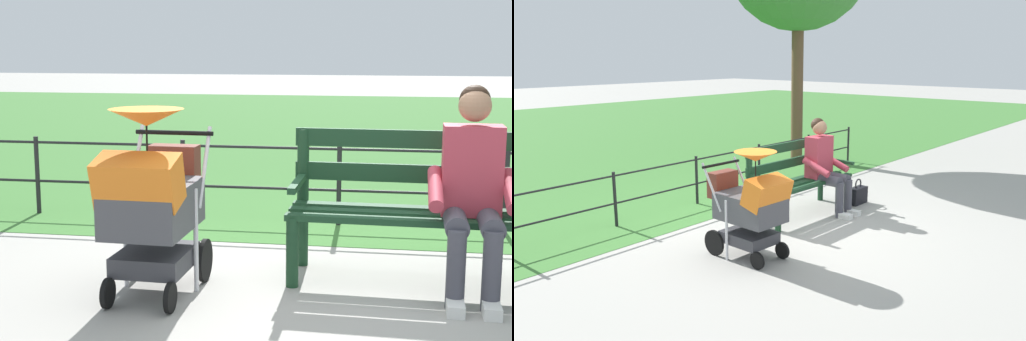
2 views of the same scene
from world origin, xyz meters
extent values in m
plane|color=#9E9B93|center=(0.00, 0.00, 0.00)|extent=(60.00, 60.00, 0.00)
cube|color=#3D7533|center=(0.00, -8.80, 0.00)|extent=(40.00, 16.00, 0.01)
cube|color=#193D23|center=(-0.57, -0.18, 0.45)|extent=(1.60, 0.15, 0.04)
cube|color=#193D23|center=(-0.56, 0.00, 0.45)|extent=(1.60, 0.15, 0.04)
cube|color=#193D23|center=(-0.56, 0.18, 0.45)|extent=(1.60, 0.15, 0.04)
cube|color=#193D23|center=(-0.57, -0.28, 0.67)|extent=(1.60, 0.08, 0.12)
cube|color=#193D23|center=(-0.57, -0.28, 0.90)|extent=(1.60, 0.08, 0.12)
cylinder|color=#193D23|center=(0.19, 0.18, 0.23)|extent=(0.08, 0.08, 0.45)
cylinder|color=#193D23|center=(0.18, -0.30, 0.47)|extent=(0.08, 0.08, 0.95)
cube|color=#193D23|center=(0.19, -0.02, 0.63)|extent=(0.07, 0.56, 0.04)
cylinder|color=#42424C|center=(-0.99, 0.22, 0.47)|extent=(0.15, 0.40, 0.14)
cylinder|color=#42424C|center=(-0.79, 0.22, 0.47)|extent=(0.15, 0.40, 0.14)
cylinder|color=#42424C|center=(-0.98, 0.42, 0.24)|extent=(0.11, 0.11, 0.47)
cylinder|color=#42424C|center=(-0.78, 0.42, 0.24)|extent=(0.11, 0.11, 0.47)
cube|color=silver|center=(-0.98, 0.50, 0.04)|extent=(0.11, 0.22, 0.07)
cube|color=silver|center=(-0.78, 0.50, 0.04)|extent=(0.11, 0.22, 0.07)
cube|color=#B23847|center=(-0.90, 0.00, 0.75)|extent=(0.37, 0.23, 0.56)
cylinder|color=#B23847|center=(-1.11, 0.13, 0.65)|extent=(0.10, 0.43, 0.23)
cylinder|color=#B23847|center=(-0.67, 0.11, 0.65)|extent=(0.10, 0.43, 0.23)
sphere|color=#A37556|center=(-0.90, 0.00, 1.15)|extent=(0.20, 0.20, 0.20)
sphere|color=black|center=(-0.90, -0.03, 1.18)|extent=(0.19, 0.19, 0.19)
cylinder|color=black|center=(0.76, 0.16, 0.14)|extent=(0.04, 0.28, 0.28)
cylinder|color=black|center=(1.22, 0.14, 0.14)|extent=(0.04, 0.28, 0.28)
cylinder|color=black|center=(0.83, 0.76, 0.09)|extent=(0.04, 0.18, 0.18)
cylinder|color=black|center=(1.21, 0.74, 0.09)|extent=(0.04, 0.18, 0.18)
cube|color=#38383D|center=(1.01, 0.45, 0.22)|extent=(0.44, 0.54, 0.12)
cylinder|color=silver|center=(0.77, 0.36, 0.33)|extent=(0.03, 0.03, 0.65)
cylinder|color=silver|center=(1.23, 0.34, 0.33)|extent=(0.03, 0.03, 0.65)
cube|color=#47474C|center=(1.01, 0.47, 0.55)|extent=(0.49, 0.70, 0.28)
cube|color=orange|center=(1.02, 0.71, 0.75)|extent=(0.49, 0.32, 0.33)
cylinder|color=black|center=(0.99, 0.03, 0.95)|extent=(0.52, 0.05, 0.03)
cylinder|color=silver|center=(0.76, 0.14, 0.75)|extent=(0.04, 0.30, 0.49)
cylinder|color=silver|center=(1.22, 0.12, 0.75)|extent=(0.04, 0.30, 0.49)
cone|color=orange|center=(1.01, 0.55, 1.10)|extent=(0.46, 0.46, 0.10)
cylinder|color=black|center=(1.01, 0.55, 0.92)|extent=(0.01, 0.01, 0.30)
cube|color=brown|center=(0.99, 0.05, 0.73)|extent=(0.33, 0.17, 0.28)
cylinder|color=black|center=(-1.35, -1.49, 0.35)|extent=(0.04, 0.04, 0.70)
cylinder|color=black|center=(0.00, -1.49, 0.35)|extent=(0.04, 0.04, 0.70)
cylinder|color=black|center=(1.35, -1.49, 0.35)|extent=(0.04, 0.04, 0.70)
cylinder|color=black|center=(2.69, -1.49, 0.35)|extent=(0.04, 0.04, 0.70)
cylinder|color=black|center=(0.00, -1.49, 0.65)|extent=(8.08, 0.02, 0.02)
cylinder|color=black|center=(0.00, -1.49, 0.30)|extent=(8.08, 0.02, 0.02)
camera|label=1|loc=(-0.34, 4.74, 1.54)|focal=52.94mm
camera|label=2|loc=(4.88, 4.03, 2.10)|focal=36.82mm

